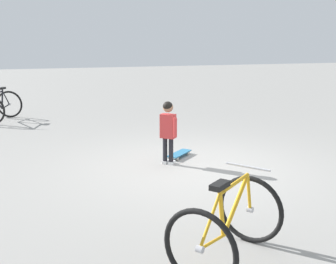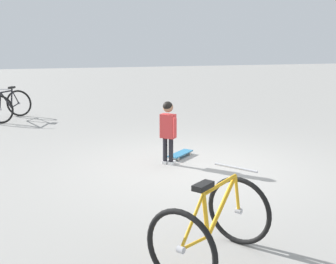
{
  "view_description": "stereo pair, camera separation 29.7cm",
  "coord_description": "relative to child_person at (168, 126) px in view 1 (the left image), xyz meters",
  "views": [
    {
      "loc": [
        6.2,
        -2.46,
        2.06
      ],
      "look_at": [
        -0.38,
        -0.39,
        0.55
      ],
      "focal_mm": 45.81,
      "sensor_mm": 36.0,
      "label": 1
    },
    {
      "loc": [
        6.28,
        -2.18,
        2.06
      ],
      "look_at": [
        -0.38,
        -0.39,
        0.55
      ],
      "focal_mm": 45.81,
      "sensor_mm": 36.0,
      "label": 2
    }
  ],
  "objects": [
    {
      "name": "bicycle_near",
      "position": [
        3.24,
        -0.45,
        -0.28
      ],
      "size": [
        1.22,
        1.28,
        0.85
      ],
      "color": "black",
      "rests_on": "ground"
    },
    {
      "name": "skateboard",
      "position": [
        -0.36,
        0.32,
        -0.6
      ],
      "size": [
        0.56,
        0.57,
        0.07
      ],
      "color": "teal",
      "rests_on": "ground"
    },
    {
      "name": "ground_plane",
      "position": [
        0.38,
        0.39,
        -0.66
      ],
      "size": [
        50.0,
        50.0,
        0.0
      ],
      "primitive_type": "plane",
      "color": "gray"
    },
    {
      "name": "bicycle_mid",
      "position": [
        -4.92,
        -2.9,
        -0.28
      ],
      "size": [
        1.26,
        1.06,
        0.85
      ],
      "color": "black",
      "rests_on": "ground"
    },
    {
      "name": "child_person",
      "position": [
        0.0,
        0.0,
        0.0
      ],
      "size": [
        0.39,
        0.28,
        1.06
      ],
      "color": "black",
      "rests_on": "ground"
    }
  ]
}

